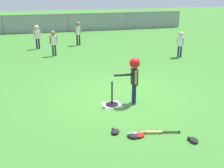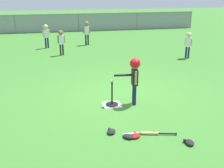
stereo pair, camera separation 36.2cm
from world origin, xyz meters
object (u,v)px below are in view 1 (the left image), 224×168
Objects in this scene: fielder_deep_center at (180,41)px; fielder_near_right at (37,34)px; fielder_near_left at (78,30)px; baseball_on_tee at (112,81)px; glove_by_plate at (193,140)px; fielder_deep_left at (53,40)px; glove_near_bats at (115,131)px; spare_bat_silver at (138,133)px; batter_child at (134,71)px; spare_bat_wood at (157,132)px; glove_tossed_aside at (140,135)px; batting_tee at (112,101)px; glove_outfield_drop at (133,136)px.

fielder_near_right reaches higher than fielder_deep_center.
fielder_near_left is at bearing 10.27° from fielder_near_right.
fielder_deep_center is 6.53m from fielder_near_right.
glove_by_plate is at bearing -63.68° from baseball_on_tee.
baseball_on_tee is 0.07× the size of fielder_deep_left.
spare_bat_silver is at bearing -23.19° from glove_near_bats.
baseball_on_tee is 5.73m from fielder_deep_left.
batter_child is 1.76m from spare_bat_wood.
glove_tossed_aside is (-0.91, 0.45, 0.00)m from glove_by_plate.
batting_tee is at bearing -77.30° from fielder_near_right.
glove_near_bats reaches higher than spare_bat_silver.
baseball_on_tee is 1.79m from spare_bat_wood.
fielder_deep_center reaches higher than batting_tee.
fielder_near_right is 4.66× the size of glove_by_plate.
batting_tee is 1.57m from spare_bat_silver.
glove_near_bats is 1.00× the size of glove_outfield_drop.
batter_child is 1.11× the size of fielder_deep_center.
fielder_near_right is at bearing 103.48° from spare_bat_wood.
fielder_near_right is at bearing 111.22° from fielder_deep_left.
fielder_deep_left reaches higher than fielder_deep_center.
batting_tee is 0.50× the size of fielder_near_left.
glove_tossed_aside is at bearing -87.16° from spare_bat_silver.
glove_outfield_drop is (-0.57, -1.59, -0.81)m from batter_child.
spare_bat_wood is at bearing 3.59° from glove_tossed_aside.
glove_near_bats is at bearing 137.80° from glove_outfield_drop.
glove_near_bats is (-1.35, 0.71, 0.00)m from glove_by_plate.
spare_bat_silver is 2.64× the size of glove_by_plate.
batter_child is at bearing -74.77° from fielder_deep_left.
spare_bat_wood is 2.61× the size of glove_outfield_drop.
fielder_near_right reaches higher than batting_tee.
spare_bat_wood is (-0.05, -1.56, -0.81)m from batter_child.
spare_bat_wood is at bearing -7.98° from spare_bat_silver.
glove_by_plate is (2.04, -7.73, -0.66)m from fielder_deep_left.
glove_outfield_drop is at bearing -177.63° from spare_bat_wood.
fielder_near_left reaches higher than glove_tossed_aside.
batting_tee is 1.64m from glove_outfield_drop.
glove_tossed_aside is (1.12, -7.28, -0.66)m from fielder_deep_left.
baseball_on_tee is 0.06× the size of fielder_near_left.
spare_bat_silver is at bearing -81.16° from fielder_deep_left.
glove_near_bats is (-0.43, 0.18, 0.01)m from spare_bat_silver.
spare_bat_silver is at bearing 150.19° from glove_by_plate.
fielder_near_right is at bearing 102.70° from batting_tee.
fielder_deep_left is 5.28m from fielder_deep_center.
glove_outfield_drop is (0.98, -7.28, -0.66)m from fielder_deep_left.
batter_child is 4.35× the size of glove_tossed_aside.
glove_by_plate is 1.15m from glove_outfield_drop.
fielder_near_left is (1.34, 2.00, 0.07)m from fielder_deep_left.
glove_by_plate is (0.70, -9.73, -0.72)m from fielder_near_left.
glove_outfield_drop is (-0.15, 0.00, 0.00)m from glove_tossed_aside.
batter_child is (0.55, -0.05, 0.75)m from batting_tee.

